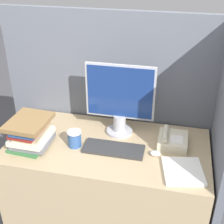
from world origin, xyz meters
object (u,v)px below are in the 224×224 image
(coffee_cup, at_px, (75,139))
(desk_telephone, at_px, (172,140))
(keyboard, at_px, (114,149))
(monitor, at_px, (120,102))
(mouse, at_px, (155,153))
(book_stack, at_px, (31,132))

(coffee_cup, xyz_separation_m, desk_telephone, (0.63, 0.15, -0.02))
(keyboard, xyz_separation_m, desk_telephone, (0.36, 0.14, 0.03))
(monitor, bearing_deg, keyboard, -87.95)
(monitor, xyz_separation_m, mouse, (0.28, -0.22, -0.23))
(book_stack, height_order, desk_telephone, book_stack)
(mouse, height_order, desk_telephone, desk_telephone)
(monitor, xyz_separation_m, desk_telephone, (0.37, -0.08, -0.20))
(keyboard, bearing_deg, coffee_cup, -178.37)
(keyboard, relative_size, desk_telephone, 1.87)
(monitor, xyz_separation_m, book_stack, (-0.53, -0.29, -0.14))
(desk_telephone, bearing_deg, mouse, -124.64)
(keyboard, height_order, desk_telephone, desk_telephone)
(keyboard, height_order, book_stack, book_stack)
(keyboard, distance_m, mouse, 0.27)
(mouse, xyz_separation_m, desk_telephone, (0.09, 0.14, 0.02))
(coffee_cup, bearing_deg, book_stack, -168.35)
(monitor, height_order, desk_telephone, monitor)
(mouse, bearing_deg, desk_telephone, 55.36)
(mouse, bearing_deg, keyboard, -179.54)
(keyboard, bearing_deg, mouse, 0.46)
(coffee_cup, bearing_deg, monitor, 41.89)
(desk_telephone, bearing_deg, monitor, 167.60)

